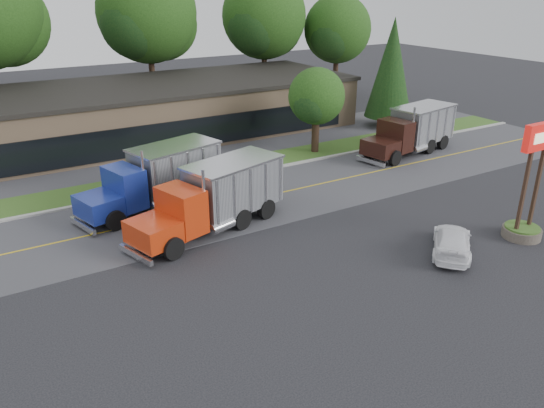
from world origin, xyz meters
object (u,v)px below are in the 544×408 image
at_px(dump_truck_red, 217,195).
at_px(dump_truck_blue, 159,176).
at_px(rally_car, 452,241).
at_px(bilo_sign, 528,200).
at_px(dump_truck_maroon, 413,129).

height_order(dump_truck_red, dump_truck_blue, same).
relative_size(dump_truck_red, dump_truck_blue, 1.04).
bearing_deg(rally_car, bilo_sign, -140.08).
height_order(dump_truck_blue, rally_car, dump_truck_blue).
relative_size(bilo_sign, dump_truck_red, 0.65).
bearing_deg(rally_car, dump_truck_blue, -4.04).
relative_size(dump_truck_red, dump_truck_maroon, 1.04).
height_order(dump_truck_red, rally_car, dump_truck_red).
xyz_separation_m(dump_truck_red, dump_truck_maroon, (18.49, 4.55, -0.00)).
height_order(dump_truck_blue, dump_truck_maroon, same).
bearing_deg(dump_truck_blue, rally_car, 112.91).
distance_m(dump_truck_blue, dump_truck_maroon, 20.05).
distance_m(dump_truck_red, rally_car, 11.90).
distance_m(bilo_sign, dump_truck_blue, 19.63).
relative_size(dump_truck_maroon, rally_car, 2.10).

